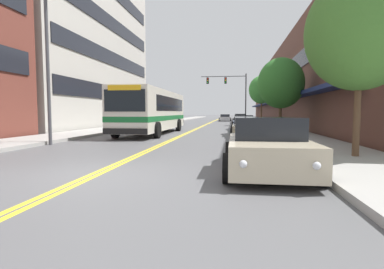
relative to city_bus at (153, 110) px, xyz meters
name	(u,v)px	position (x,y,z in m)	size (l,w,h in m)	color
ground_plane	(210,123)	(2.40, 22.64, -1.75)	(240.00, 240.00, 0.00)	#565659
sidewalk_left	(163,122)	(-4.75, 22.64, -1.67)	(3.29, 106.00, 0.17)	#9E9B96
sidewalk_right	(259,122)	(9.55, 22.64, -1.67)	(3.29, 106.00, 0.17)	#9E9B96
centre_line	(210,123)	(2.40, 22.64, -1.75)	(0.34, 106.00, 0.01)	yellow
storefront_row_right	(302,89)	(15.42, 22.64, 3.07)	(9.10, 68.00, 9.65)	brown
city_bus	(153,110)	(0.00, 0.00, 0.00)	(2.93, 11.62, 3.09)	silver
car_dark_grey_parked_left_mid	(174,119)	(-2.02, 17.80, -1.13)	(2.07, 4.32, 1.35)	#38383D
car_navy_parked_left_far	(163,121)	(-1.92, 11.20, -1.12)	(1.97, 4.65, 1.33)	#19234C
car_champagne_parked_right_foreground	(267,148)	(6.75, -13.64, -1.08)	(2.21, 4.15, 1.44)	beige
car_beige_parked_right_mid	(246,127)	(6.68, -1.47, -1.16)	(2.02, 4.54, 1.28)	#BCAD89
car_black_parked_right_far	(240,119)	(6.84, 22.79, -1.13)	(2.08, 4.81, 1.33)	black
car_slate_blue_parked_right_end	(243,123)	(6.76, 6.01, -1.14)	(2.11, 4.69, 1.30)	#475675
car_silver_moving_lead	(225,118)	(4.39, 31.55, -1.19)	(2.09, 4.73, 1.20)	#B7B7BC
traffic_signal_mast	(231,88)	(5.42, 23.25, 3.37)	(6.68, 0.38, 7.18)	#47474C
street_lamp_left_near	(55,54)	(-2.50, -8.20, 2.57)	(2.58, 0.28, 7.12)	#47474C
street_tree_right_near	(360,32)	(9.78, -11.31, 2.34)	(3.35, 3.35, 5.77)	brown
street_tree_right_mid	(281,83)	(9.16, 0.51, 1.87)	(3.24, 3.24, 5.24)	brown
street_tree_right_far	(262,90)	(9.06, 14.24, 2.42)	(2.94, 2.94, 5.63)	brown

